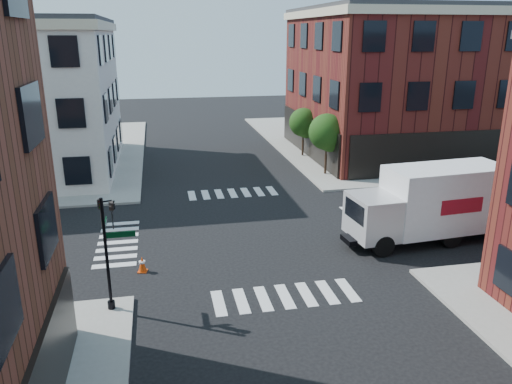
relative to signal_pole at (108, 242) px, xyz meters
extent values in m
plane|color=black|center=(6.72, 6.68, -2.86)|extent=(120.00, 120.00, 0.00)
cube|color=gray|center=(27.72, 27.68, -2.78)|extent=(30.00, 30.00, 0.15)
cube|color=#481213|center=(27.22, 22.68, 3.14)|extent=(25.00, 16.00, 12.00)
cylinder|color=black|center=(14.22, 16.68, -1.97)|extent=(0.18, 0.18, 1.47)
cylinder|color=black|center=(14.22, 16.68, -1.24)|extent=(0.12, 0.12, 1.47)
sphere|color=#12330E|center=(14.22, 16.68, 0.44)|extent=(2.69, 2.69, 2.69)
sphere|color=#12330E|center=(14.47, 16.58, -0.10)|extent=(1.85, 1.85, 1.85)
cylinder|color=black|center=(14.22, 22.68, -2.04)|extent=(0.18, 0.18, 1.33)
cylinder|color=black|center=(14.22, 22.68, -1.38)|extent=(0.12, 0.12, 1.33)
sphere|color=#12330E|center=(14.22, 22.68, 0.14)|extent=(2.43, 2.43, 2.43)
sphere|color=#12330E|center=(14.47, 22.58, -0.35)|extent=(1.67, 1.67, 1.67)
cylinder|color=black|center=(-0.08, -0.12, -0.56)|extent=(0.12, 0.12, 4.60)
cylinder|color=black|center=(-0.08, -0.12, -2.56)|extent=(0.28, 0.28, 0.30)
cube|color=#053819|center=(0.47, -0.12, 0.29)|extent=(1.10, 0.03, 0.22)
cube|color=#053819|center=(-0.08, 0.43, 0.54)|extent=(0.03, 1.10, 0.22)
imported|color=black|center=(0.27, -0.02, 1.04)|extent=(0.22, 0.18, 1.10)
imported|color=black|center=(-0.18, 0.23, 1.04)|extent=(0.18, 0.22, 1.10)
cube|color=silver|center=(16.18, 3.97, -0.64)|extent=(6.31, 3.14, 3.27)
cube|color=maroon|center=(16.29, 2.64, -0.64)|extent=(2.31, 0.24, 0.74)
cube|color=maroon|center=(16.07, 5.31, -0.64)|extent=(2.31, 0.24, 0.74)
cube|color=#B5B5B8|center=(12.19, 3.63, -1.22)|extent=(2.31, 2.70, 2.11)
cube|color=black|center=(11.19, 3.55, -0.86)|extent=(0.27, 2.00, 0.95)
cube|color=black|center=(14.92, 3.87, -2.33)|extent=(8.49, 1.76, 0.26)
cylinder|color=black|center=(12.28, 2.53, -2.33)|extent=(1.08, 0.46, 1.05)
cylinder|color=black|center=(12.10, 4.74, -2.33)|extent=(1.08, 0.46, 1.05)
cylinder|color=black|center=(16.06, 2.85, -2.33)|extent=(1.08, 0.46, 1.05)
cylinder|color=black|center=(15.88, 5.06, -2.33)|extent=(1.08, 0.46, 1.05)
cylinder|color=black|center=(18.58, 3.07, -2.33)|extent=(1.08, 0.46, 1.05)
cylinder|color=black|center=(18.40, 5.27, -2.33)|extent=(1.08, 0.46, 1.05)
cube|color=#DE4109|center=(1.02, 3.10, -2.84)|extent=(0.47, 0.47, 0.04)
cone|color=#DE4109|center=(1.02, 3.10, -2.49)|extent=(0.44, 0.44, 0.74)
cylinder|color=white|center=(1.02, 3.10, -2.38)|extent=(0.28, 0.28, 0.08)
camera|label=1|loc=(2.04, -17.72, 7.33)|focal=35.00mm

